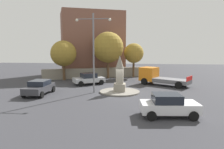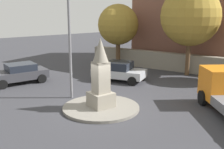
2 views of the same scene
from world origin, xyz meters
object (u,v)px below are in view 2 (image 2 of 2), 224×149
(corner_building, at_px, (196,7))
(tree_far_corner, at_px, (190,16))
(tree_near_wall, at_px, (118,25))
(car_dark_grey_parked_left, at_px, (19,73))
(car_silver_passing, at_px, (119,71))
(monument, at_px, (101,78))
(streetlamp, at_px, (69,17))

(corner_building, xyz_separation_m, tree_far_corner, (-3.54, 5.02, -0.66))
(tree_near_wall, bearing_deg, tree_far_corner, -158.07)
(car_dark_grey_parked_left, relative_size, tree_far_corner, 0.56)
(car_silver_passing, bearing_deg, corner_building, -80.52)
(monument, relative_size, car_dark_grey_parked_left, 0.94)
(monument, xyz_separation_m, car_silver_passing, (4.28, -4.43, -1.00))
(monument, bearing_deg, corner_building, -68.07)
(streetlamp, relative_size, car_silver_passing, 1.91)
(streetlamp, height_order, corner_building, corner_building)
(monument, relative_size, corner_building, 0.35)
(monument, distance_m, car_dark_grey_parked_left, 8.20)
(monument, xyz_separation_m, corner_building, (6.05, -15.04, 3.62))
(streetlamp, bearing_deg, monument, -171.29)
(streetlamp, distance_m, corner_building, 15.82)
(streetlamp, distance_m, car_dark_grey_parked_left, 6.84)
(car_dark_grey_parked_left, bearing_deg, tree_near_wall, -85.66)
(car_silver_passing, relative_size, tree_far_corner, 0.60)
(monument, xyz_separation_m, tree_near_wall, (8.63, -7.55, 2.09))
(monument, height_order, car_dark_grey_parked_left, monument)
(car_silver_passing, xyz_separation_m, tree_near_wall, (4.35, -3.12, 3.09))
(car_dark_grey_parked_left, bearing_deg, monument, -166.53)
(monument, bearing_deg, tree_near_wall, -41.19)
(monument, bearing_deg, car_silver_passing, -45.98)
(car_silver_passing, bearing_deg, car_dark_grey_parked_left, 60.16)
(monument, distance_m, corner_building, 16.61)
(car_silver_passing, height_order, corner_building, corner_building)
(streetlamp, distance_m, tree_far_corner, 10.42)
(car_dark_grey_parked_left, bearing_deg, car_silver_passing, -119.84)
(car_silver_passing, xyz_separation_m, corner_building, (1.77, -10.61, 4.62))
(car_silver_passing, bearing_deg, streetlamp, 108.55)
(car_dark_grey_parked_left, xyz_separation_m, corner_building, (-1.86, -16.93, 4.62))
(monument, xyz_separation_m, streetlamp, (2.66, 0.41, 3.13))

